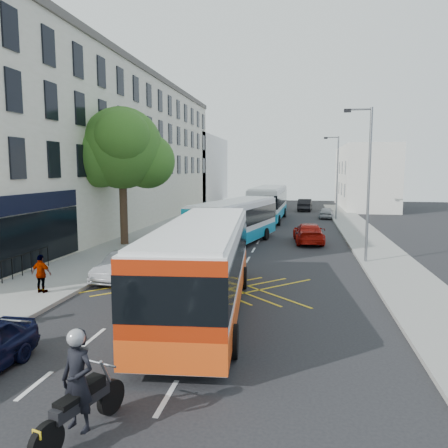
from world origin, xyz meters
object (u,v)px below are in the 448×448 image
at_px(lamp_far, 336,173).
at_px(bus_mid, 235,222).
at_px(distant_car_grey, 267,203).
at_px(distant_car_dark, 305,205).
at_px(street_tree, 122,149).
at_px(lamp_near, 367,177).
at_px(red_hatchback, 308,233).
at_px(motorbike, 79,386).
at_px(pedestrian_far, 41,274).
at_px(bus_far, 269,203).
at_px(parked_car_silver, 123,266).
at_px(distant_car_silver, 326,213).
at_px(bus_near, 203,265).

relative_size(lamp_far, bus_mid, 0.74).
distance_m(distant_car_grey, distant_car_dark, 5.83).
bearing_deg(street_tree, lamp_near, -11.40).
bearing_deg(distant_car_grey, red_hatchback, -72.76).
bearing_deg(street_tree, red_hatchback, 15.79).
height_order(street_tree, motorbike, street_tree).
bearing_deg(distant_car_grey, street_tree, -96.10).
bearing_deg(pedestrian_far, distant_car_grey, -90.86).
height_order(bus_far, distant_car_dark, bus_far).
distance_m(bus_mid, pedestrian_far, 14.10).
bearing_deg(lamp_far, lamp_near, -90.00).
distance_m(parked_car_silver, distant_car_silver, 29.27).
distance_m(street_tree, distant_car_grey, 31.63).
height_order(lamp_near, red_hatchback, lamp_near).
bearing_deg(bus_mid, distant_car_silver, 81.34).
xyz_separation_m(motorbike, distant_car_silver, (6.66, 38.64, -0.41)).
xyz_separation_m(lamp_far, distant_car_grey, (-7.65, 13.28, -3.94)).
distance_m(red_hatchback, pedestrian_far, 18.14).
relative_size(street_tree, distant_car_dark, 1.99).
bearing_deg(pedestrian_far, motorbike, 133.18).
bearing_deg(distant_car_grey, distant_car_dark, -26.83).
bearing_deg(distant_car_silver, red_hatchback, 88.30).
height_order(bus_near, red_hatchback, bus_near).
relative_size(street_tree, lamp_far, 1.10).
relative_size(bus_near, distant_car_dark, 2.61).
height_order(lamp_near, bus_near, lamp_near).
bearing_deg(distant_car_grey, lamp_far, -53.05).
distance_m(bus_mid, parked_car_silver, 10.44).
bearing_deg(lamp_near, distant_car_grey, 102.94).
distance_m(bus_far, distant_car_grey, 14.18).
bearing_deg(red_hatchback, lamp_far, -105.83).
height_order(lamp_near, bus_far, lamp_near).
xyz_separation_m(lamp_near, motorbike, (-7.37, -16.61, -3.62)).
bearing_deg(bus_far, distant_car_silver, 28.35).
xyz_separation_m(bus_mid, distant_car_silver, (6.84, 17.59, -0.98)).
bearing_deg(distant_car_silver, bus_near, 84.95).
height_order(lamp_far, bus_mid, lamp_far).
height_order(lamp_far, bus_far, lamp_far).
distance_m(street_tree, lamp_near, 15.10).
height_order(motorbike, parked_car_silver, motorbike).
height_order(bus_near, parked_car_silver, bus_near).
bearing_deg(pedestrian_far, street_tree, -76.41).
relative_size(distant_car_dark, pedestrian_far, 2.90).
bearing_deg(pedestrian_far, lamp_far, -108.28).
bearing_deg(motorbike, bus_mid, 106.16).
relative_size(bus_far, distant_car_silver, 3.45).
distance_m(lamp_near, parked_car_silver, 13.08).
height_order(distant_car_silver, pedestrian_far, pedestrian_far).
bearing_deg(lamp_near, street_tree, 168.60).
xyz_separation_m(parked_car_silver, pedestrian_far, (-2.11, -3.11, 0.29)).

